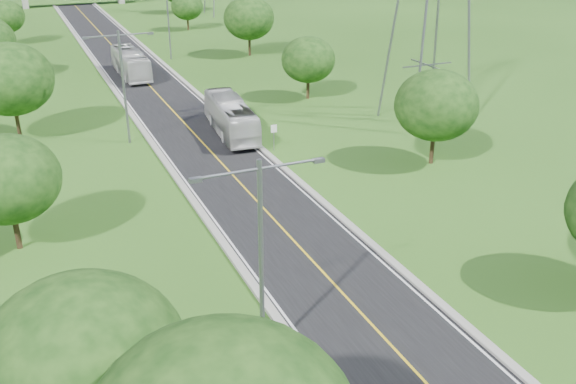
# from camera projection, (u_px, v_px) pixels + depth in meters

# --- Properties ---
(ground) EXTENTS (260.00, 260.00, 0.00)m
(ground) POSITION_uv_depth(u_px,v_px,m) (158.00, 95.00, 72.58)
(ground) COLOR #254914
(ground) RESTS_ON ground
(road) EXTENTS (8.00, 150.00, 0.06)m
(road) POSITION_uv_depth(u_px,v_px,m) (147.00, 83.00, 77.60)
(road) COLOR black
(road) RESTS_ON ground
(curb_left) EXTENTS (0.50, 150.00, 0.22)m
(curb_left) POSITION_uv_depth(u_px,v_px,m) (111.00, 86.00, 76.03)
(curb_left) COLOR gray
(curb_left) RESTS_ON ground
(curb_right) EXTENTS (0.50, 150.00, 0.22)m
(curb_right) POSITION_uv_depth(u_px,v_px,m) (181.00, 79.00, 79.11)
(curb_right) COLOR gray
(curb_right) RESTS_ON ground
(speed_limit_sign) EXTENTS (0.55, 0.09, 2.40)m
(speed_limit_sign) POSITION_uv_depth(u_px,v_px,m) (274.00, 133.00, 55.35)
(speed_limit_sign) COLOR slate
(speed_limit_sign) RESTS_ON ground
(streetlight_near_left) EXTENTS (5.90, 0.25, 10.00)m
(streetlight_near_left) POSITION_uv_depth(u_px,v_px,m) (261.00, 247.00, 27.72)
(streetlight_near_left) COLOR slate
(streetlight_near_left) RESTS_ON ground
(streetlight_mid_left) EXTENTS (5.90, 0.25, 10.00)m
(streetlight_mid_left) POSITION_uv_depth(u_px,v_px,m) (123.00, 78.00, 55.41)
(streetlight_mid_left) COLOR slate
(streetlight_mid_left) RESTS_ON ground
(streetlight_far_right) EXTENTS (5.90, 0.25, 10.00)m
(streetlight_far_right) POSITION_uv_depth(u_px,v_px,m) (168.00, 16.00, 87.46)
(streetlight_far_right) COLOR slate
(streetlight_far_right) RESTS_ON ground
(tree_la) EXTENTS (7.14, 7.14, 8.30)m
(tree_la) POSITION_uv_depth(u_px,v_px,m) (84.00, 362.00, 21.73)
(tree_la) COLOR black
(tree_la) RESTS_ON ground
(tree_lb) EXTENTS (6.30, 6.30, 7.33)m
(tree_lb) POSITION_uv_depth(u_px,v_px,m) (7.00, 179.00, 38.04)
(tree_lb) COLOR black
(tree_lb) RESTS_ON ground
(tree_lc) EXTENTS (7.56, 7.56, 8.79)m
(tree_lc) POSITION_uv_depth(u_px,v_px,m) (10.00, 79.00, 56.48)
(tree_lc) COLOR black
(tree_lc) RESTS_ON ground
(tree_le) EXTENTS (5.88, 5.88, 6.84)m
(tree_le) POSITION_uv_depth(u_px,v_px,m) (5.00, 16.00, 97.44)
(tree_le) COLOR black
(tree_le) RESTS_ON ground
(tree_rb) EXTENTS (6.72, 6.72, 7.82)m
(tree_rb) POSITION_uv_depth(u_px,v_px,m) (436.00, 105.00, 51.22)
(tree_rb) COLOR black
(tree_rb) RESTS_ON ground
(tree_rc) EXTENTS (5.88, 5.88, 6.84)m
(tree_rc) POSITION_uv_depth(u_px,v_px,m) (308.00, 60.00, 69.56)
(tree_rc) COLOR black
(tree_rc) RESTS_ON ground
(tree_rd) EXTENTS (7.14, 7.14, 8.30)m
(tree_rd) POSITION_uv_depth(u_px,v_px,m) (249.00, 18.00, 90.05)
(tree_rd) COLOR black
(tree_rd) RESTS_ON ground
(tree_re) EXTENTS (5.46, 5.46, 6.35)m
(tree_re) POSITION_uv_depth(u_px,v_px,m) (187.00, 6.00, 109.78)
(tree_re) COLOR black
(tree_re) RESTS_ON ground
(bus_outbound) EXTENTS (3.87, 11.92, 3.26)m
(bus_outbound) POSITION_uv_depth(u_px,v_px,m) (231.00, 117.00, 59.33)
(bus_outbound) COLOR silver
(bus_outbound) RESTS_ON road
(bus_inbound) EXTENTS (2.89, 11.90, 3.31)m
(bus_inbound) POSITION_uv_depth(u_px,v_px,m) (131.00, 63.00, 79.88)
(bus_inbound) COLOR silver
(bus_inbound) RESTS_ON road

